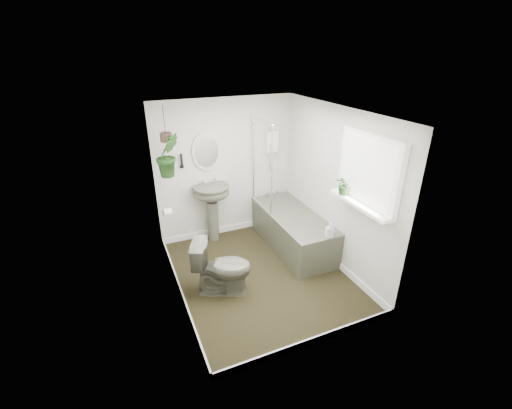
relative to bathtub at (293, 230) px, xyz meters
name	(u,v)px	position (x,y,z in m)	size (l,w,h in m)	color
floor	(260,275)	(-0.80, -0.50, -0.30)	(2.30, 2.80, 0.02)	black
ceiling	(261,111)	(-0.80, -0.50, 2.02)	(2.30, 2.80, 0.02)	white
wall_back	(226,169)	(-0.80, 0.91, 0.86)	(2.30, 0.02, 2.30)	silver
wall_front	(321,258)	(-0.80, -1.91, 0.86)	(2.30, 0.02, 2.30)	silver
wall_left	(171,218)	(-1.96, -0.50, 0.86)	(0.02, 2.80, 2.30)	silver
wall_right	(335,189)	(0.36, -0.50, 0.86)	(0.02, 2.80, 2.30)	silver
skirting	(260,272)	(-0.80, -0.50, -0.24)	(2.30, 2.80, 0.10)	white
bathtub	(293,230)	(0.00, 0.00, 0.00)	(0.72, 1.72, 0.58)	#505143
bath_screen	(262,166)	(-0.33, 0.49, 0.99)	(0.04, 0.72, 1.40)	silver
shower_box	(272,141)	(0.00, 0.84, 1.26)	(0.20, 0.10, 0.35)	white
oval_mirror	(207,151)	(-1.11, 0.87, 1.21)	(0.46, 0.03, 0.62)	beige
wall_sconce	(182,161)	(-1.51, 0.86, 1.11)	(0.04, 0.04, 0.22)	black
toilet_roll_holder	(168,212)	(-1.90, 0.20, 0.61)	(0.11, 0.11, 0.11)	white
window_recess	(369,171)	(0.29, -1.20, 1.36)	(0.08, 1.00, 0.90)	white
window_sill	(360,204)	(0.22, -1.20, 0.94)	(0.18, 1.00, 0.04)	white
window_blinds	(366,172)	(0.24, -1.20, 1.36)	(0.01, 0.86, 0.76)	white
toilet	(222,267)	(-1.40, -0.63, 0.09)	(0.43, 0.75, 0.76)	#505143
pedestal_sink	(213,213)	(-1.11, 0.73, 0.20)	(0.58, 0.49, 0.98)	#505143
sill_plant	(345,184)	(0.20, -0.90, 1.09)	(0.24, 0.21, 0.27)	black
hanging_plant	(168,155)	(-1.77, 0.45, 1.35)	(0.34, 0.27, 0.62)	black
soap_bottle	(330,230)	(0.12, -0.79, 0.39)	(0.09, 0.10, 0.21)	#2B2223
hanging_pot	(166,137)	(-1.77, 0.45, 1.59)	(0.16, 0.16, 0.12)	#3D2A22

